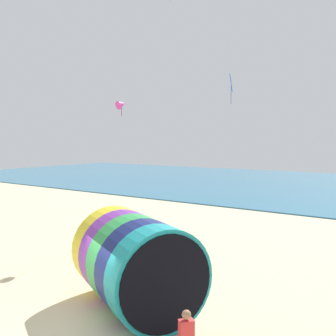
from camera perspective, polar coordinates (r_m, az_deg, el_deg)
name	(u,v)px	position (r m, az deg, el deg)	size (l,w,h in m)	color
ground_plane	(94,324)	(13.05, -11.20, -22.34)	(120.00, 120.00, 0.00)	beige
giant_inflatable_tube	(136,262)	(13.34, -4.97, -14.13)	(5.53, 4.95, 3.24)	yellow
kite_blue_diamond	(231,83)	(27.62, 9.60, 12.59)	(0.50, 0.86, 2.07)	blue
kite_magenta_delta	(122,104)	(23.39, -7.09, 9.61)	(0.66, 0.78, 1.08)	#D1339E
bystander_near_water	(127,238)	(19.69, -6.19, -10.59)	(0.41, 0.32, 1.56)	#726651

